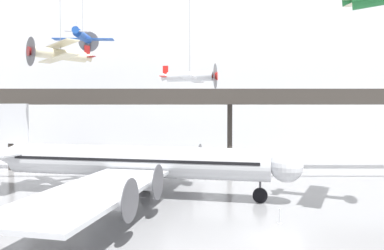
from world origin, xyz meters
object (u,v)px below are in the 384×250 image
(airliner_silver_main, at_px, (132,162))
(suspended_plane_cream_biplane, at_px, (60,54))
(suspended_plane_silver_racer, at_px, (189,77))
(stanchion_barrier, at_px, (279,219))
(suspended_plane_blue_trainer, at_px, (82,37))

(airliner_silver_main, bearing_deg, suspended_plane_cream_biplane, 178.40)
(suspended_plane_silver_racer, bearing_deg, suspended_plane_cream_biplane, -168.56)
(suspended_plane_silver_racer, relative_size, stanchion_barrier, 11.87)
(suspended_plane_blue_trainer, height_order, stanchion_barrier, suspended_plane_blue_trainer)
(suspended_plane_cream_biplane, bearing_deg, suspended_plane_silver_racer, 136.90)
(stanchion_barrier, bearing_deg, suspended_plane_silver_racer, 123.97)
(suspended_plane_silver_racer, distance_m, suspended_plane_cream_biplane, 12.97)
(airliner_silver_main, xyz_separation_m, suspended_plane_silver_racer, (5.36, 1.55, 8.22))
(suspended_plane_blue_trainer, bearing_deg, suspended_plane_cream_biplane, -175.59)
(suspended_plane_cream_biplane, relative_size, stanchion_barrier, 10.08)
(airliner_silver_main, xyz_separation_m, suspended_plane_blue_trainer, (-8.73, 12.95, 14.65))
(airliner_silver_main, height_order, stanchion_barrier, airliner_silver_main)
(suspended_plane_silver_racer, relative_size, suspended_plane_cream_biplane, 1.18)
(airliner_silver_main, relative_size, suspended_plane_cream_biplane, 3.26)
(suspended_plane_blue_trainer, height_order, suspended_plane_silver_racer, suspended_plane_blue_trainer)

